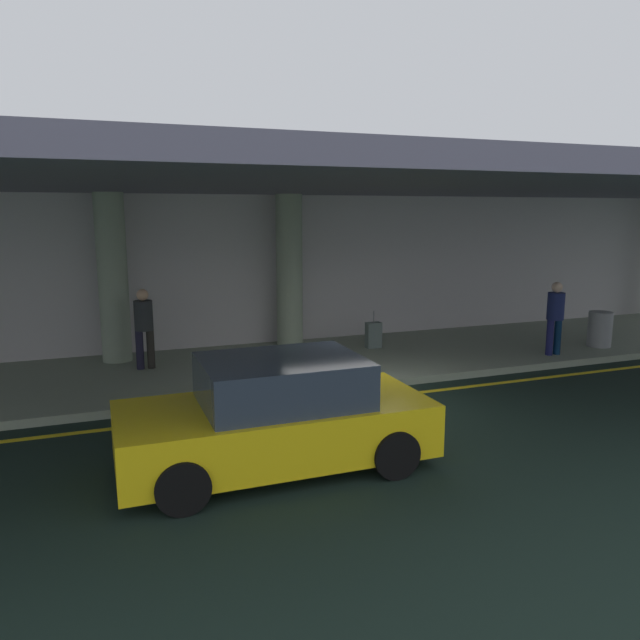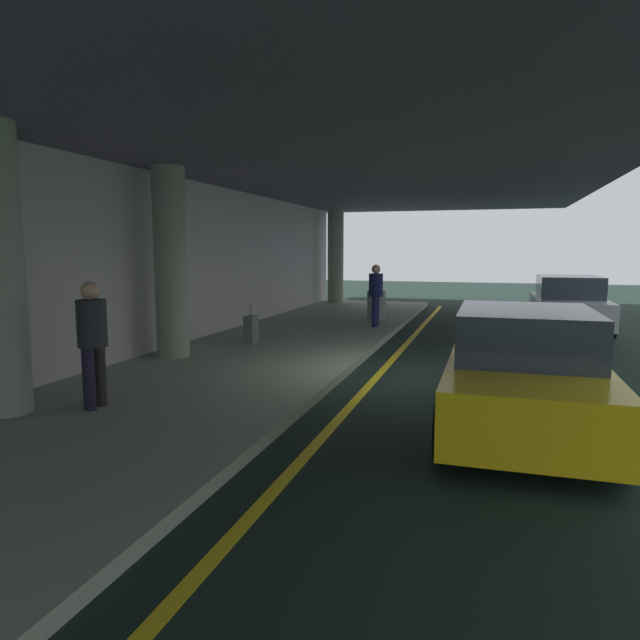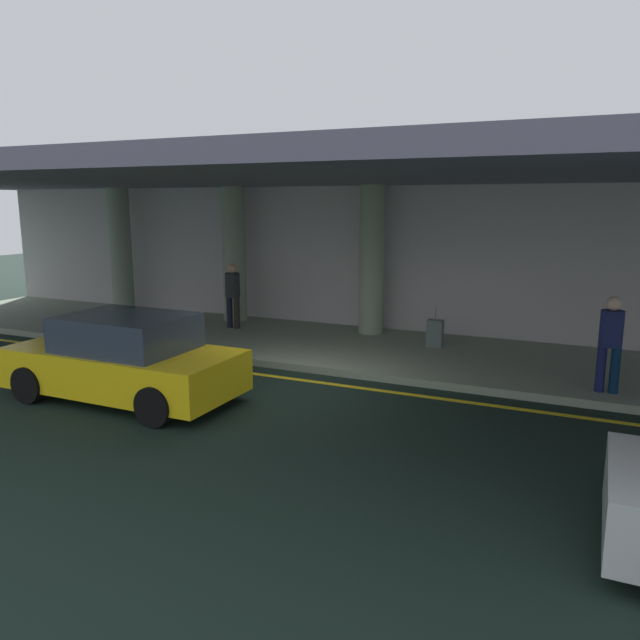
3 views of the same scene
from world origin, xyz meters
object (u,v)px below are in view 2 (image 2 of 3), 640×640
at_px(car_yellow_taxi, 524,372).
at_px(support_column_right_mid, 336,256).
at_px(support_column_center, 171,263).
at_px(trash_bin_steel, 376,305).
at_px(person_waiting_for_ride, 376,291).
at_px(car_silver, 568,304).
at_px(suitcase_upright_primary, 251,330).
at_px(traveler_with_luggage, 92,336).

bearing_deg(car_yellow_taxi, support_column_right_mid, 25.75).
distance_m(support_column_center, support_column_right_mid, 12.00).
height_order(support_column_right_mid, trash_bin_steel, support_column_right_mid).
xyz_separation_m(support_column_right_mid, trash_bin_steel, (-4.92, -2.63, -1.40)).
height_order(support_column_center, person_waiting_for_ride, support_column_center).
bearing_deg(car_yellow_taxi, person_waiting_for_ride, 25.80).
bearing_deg(car_silver, support_column_center, 129.96).
bearing_deg(support_column_center, person_waiting_for_ride, -28.56).
xyz_separation_m(car_silver, suitcase_upright_primary, (-5.61, 7.18, -0.25)).
height_order(traveler_with_luggage, suitcase_upright_primary, traveler_with_luggage).
bearing_deg(trash_bin_steel, suitcase_upright_primary, 161.09).
bearing_deg(person_waiting_for_ride, support_column_right_mid, -92.23).
bearing_deg(person_waiting_for_ride, trash_bin_steel, -105.73).
relative_size(car_yellow_taxi, suitcase_upright_primary, 4.56).
xyz_separation_m(support_column_center, support_column_right_mid, (12.00, 0.00, 0.00)).
distance_m(support_column_right_mid, trash_bin_steel, 5.75).
height_order(car_silver, trash_bin_steel, car_silver).
distance_m(traveler_with_luggage, suitcase_upright_primary, 5.36).
xyz_separation_m(person_waiting_for_ride, trash_bin_steel, (1.68, 0.31, -0.54)).
height_order(support_column_center, support_column_right_mid, same).
bearing_deg(support_column_center, trash_bin_steel, -20.37).
height_order(suitcase_upright_primary, trash_bin_steel, suitcase_upright_primary).
bearing_deg(support_column_center, suitcase_upright_primary, -24.36).
relative_size(person_waiting_for_ride, suitcase_upright_primary, 1.87).
relative_size(support_column_center, person_waiting_for_ride, 2.17).
height_order(support_column_center, traveler_with_luggage, support_column_center).
bearing_deg(person_waiting_for_ride, support_column_center, 35.18).
relative_size(support_column_center, support_column_right_mid, 1.00).
bearing_deg(support_column_center, car_silver, -47.07).
height_order(person_waiting_for_ride, trash_bin_steel, person_waiting_for_ride).
bearing_deg(car_silver, trash_bin_steel, 91.02).
bearing_deg(support_column_center, traveler_with_luggage, -164.83).
bearing_deg(car_yellow_taxi, suitcase_upright_primary, 55.33).
bearing_deg(traveler_with_luggage, car_yellow_taxi, 84.04).
relative_size(suitcase_upright_primary, trash_bin_steel, 1.06).
xyz_separation_m(car_yellow_taxi, traveler_with_luggage, (-1.26, 5.41, 0.40)).
bearing_deg(suitcase_upright_primary, traveler_with_luggage, 179.12).
relative_size(car_yellow_taxi, traveler_with_luggage, 2.44).
bearing_deg(person_waiting_for_ride, car_silver, 175.75).
distance_m(car_silver, trash_bin_steel, 5.40).
relative_size(support_column_right_mid, car_silver, 0.89).
height_order(support_column_right_mid, car_yellow_taxi, support_column_right_mid).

